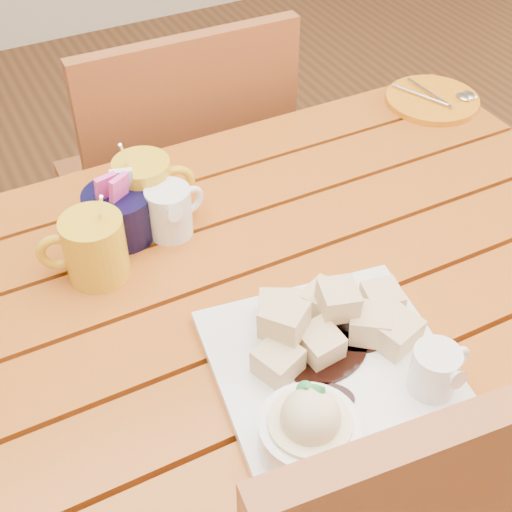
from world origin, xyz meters
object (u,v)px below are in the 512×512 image
dessert_plate (332,372)px  chair_far (179,189)px  coffee_mug_left (93,247)px  coffee_mug_right (146,187)px  orange_saucer (433,100)px  table (253,357)px

dessert_plate → chair_far: (0.11, 0.76, -0.28)m
dessert_plate → coffee_mug_left: coffee_mug_left is taller
coffee_mug_right → chair_far: (0.18, 0.35, -0.30)m
orange_saucer → dessert_plate: bearing=-137.5°
table → dessert_plate: bearing=-83.5°
chair_far → orange_saucer: bearing=145.9°
dessert_plate → orange_saucer: size_ratio=1.81×
coffee_mug_left → chair_far: 0.61m
dessert_plate → coffee_mug_right: bearing=99.8°
table → dessert_plate: size_ratio=3.89×
table → orange_saucer: bearing=30.0°
dessert_plate → orange_saucer: 0.69m
orange_saucer → chair_far: 0.56m
dessert_plate → coffee_mug_right: coffee_mug_right is taller
coffee_mug_left → orange_saucer: size_ratio=0.82×
table → dessert_plate: dessert_plate is taller
table → coffee_mug_right: coffee_mug_right is taller
table → orange_saucer: 0.62m
table → orange_saucer: orange_saucer is taller
orange_saucer → chair_far: chair_far is taller
chair_far → coffee_mug_right: bearing=64.4°
coffee_mug_left → coffee_mug_right: same height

